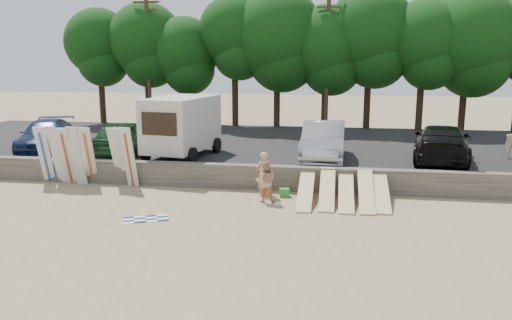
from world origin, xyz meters
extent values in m
plane|color=tan|center=(0.00, 0.00, 0.00)|extent=(120.00, 120.00, 0.00)
cube|color=#6B6356|center=(0.00, 3.00, 0.50)|extent=(44.00, 0.50, 1.00)
cube|color=#282828|center=(0.00, 10.50, 0.35)|extent=(44.00, 14.50, 0.70)
cylinder|color=#382616|center=(-14.28, 17.60, 2.66)|extent=(0.44, 0.44, 3.92)
sphere|color=#174E16|center=(-14.28, 17.60, 6.48)|extent=(4.82, 4.82, 4.82)
cylinder|color=#382616|center=(-10.73, 17.60, 2.70)|extent=(0.44, 0.44, 4.00)
sphere|color=#174E16|center=(-10.73, 17.60, 6.61)|extent=(5.25, 5.25, 5.25)
cylinder|color=#382616|center=(-7.97, 17.60, 2.43)|extent=(0.44, 0.44, 3.46)
sphere|color=#174E16|center=(-7.97, 17.60, 5.81)|extent=(4.84, 4.84, 4.84)
cylinder|color=#382616|center=(-4.32, 17.40, 2.89)|extent=(0.44, 0.44, 4.37)
sphere|color=#174E16|center=(-4.32, 17.40, 7.16)|extent=(4.87, 4.87, 4.87)
cylinder|color=#382616|center=(-1.41, 17.60, 2.78)|extent=(0.44, 0.44, 4.15)
sphere|color=#174E16|center=(-1.41, 17.60, 6.84)|extent=(6.33, 6.33, 6.33)
cylinder|color=#382616|center=(1.86, 17.57, 2.54)|extent=(0.44, 0.44, 3.69)
sphere|color=#174E16|center=(1.86, 17.57, 6.15)|extent=(5.42, 5.42, 5.42)
cylinder|color=#382616|center=(4.69, 17.60, 2.83)|extent=(0.44, 0.44, 4.27)
sphere|color=#174E16|center=(4.69, 17.60, 7.00)|extent=(5.87, 5.87, 5.87)
cylinder|color=#382616|center=(8.02, 17.07, 2.68)|extent=(0.44, 0.44, 3.95)
sphere|color=#174E16|center=(8.02, 17.07, 6.54)|extent=(4.98, 4.98, 4.98)
cylinder|color=#382616|center=(10.81, 17.60, 2.67)|extent=(0.44, 0.44, 3.94)
sphere|color=#174E16|center=(10.81, 17.60, 6.52)|extent=(6.24, 6.24, 6.24)
cylinder|color=#473321|center=(-10.00, 16.00, 5.20)|extent=(0.26, 0.26, 9.00)
cube|color=#473321|center=(-10.00, 16.00, 9.00)|extent=(1.80, 0.12, 0.12)
cube|color=#473321|center=(-10.00, 16.00, 8.50)|extent=(1.50, 0.10, 0.10)
cylinder|color=#473321|center=(2.00, 16.00, 5.20)|extent=(0.26, 0.26, 9.00)
cube|color=#473321|center=(2.00, 16.00, 8.50)|extent=(1.50, 0.10, 0.10)
cube|color=beige|center=(-4.54, 5.86, 2.31)|extent=(2.84, 4.72, 2.44)
cube|color=black|center=(-4.86, 3.64, 2.53)|extent=(1.66, 0.29, 1.00)
cylinder|color=black|center=(-5.90, 4.60, 1.07)|extent=(0.33, 0.76, 0.73)
cylinder|color=black|center=(-3.59, 4.26, 1.07)|extent=(0.33, 0.76, 0.73)
cylinder|color=black|center=(-5.48, 7.46, 1.07)|extent=(0.33, 0.76, 0.73)
cylinder|color=black|center=(-3.17, 7.12, 1.07)|extent=(0.33, 0.76, 0.73)
imported|color=#121C40|center=(-11.78, 6.19, 1.47)|extent=(3.75, 5.74, 1.54)
imported|color=#14391C|center=(-7.38, 5.77, 1.55)|extent=(2.22, 5.08, 1.71)
imported|color=gray|center=(2.13, 6.01, 1.58)|extent=(1.95, 5.38, 1.76)
imported|color=black|center=(7.42, 6.57, 1.54)|extent=(3.30, 6.08, 1.67)
cube|color=silver|center=(-9.60, 2.46, 1.26)|extent=(0.59, 0.84, 2.51)
cube|color=silver|center=(-9.04, 2.48, 1.27)|extent=(0.61, 0.74, 2.54)
cube|color=silver|center=(-8.55, 2.39, 1.25)|extent=(0.58, 0.87, 2.50)
cube|color=silver|center=(-8.07, 2.37, 1.27)|extent=(0.54, 0.66, 2.55)
cube|color=silver|center=(-7.63, 2.53, 1.26)|extent=(0.58, 0.82, 2.52)
cube|color=silver|center=(-6.37, 2.63, 1.26)|extent=(0.57, 0.83, 2.51)
cube|color=silver|center=(-5.99, 2.61, 1.26)|extent=(0.56, 0.81, 2.52)
cube|color=silver|center=(-5.75, 2.39, 1.28)|extent=(0.57, 0.64, 2.56)
cube|color=beige|center=(1.63, 1.36, 0.43)|extent=(0.56, 2.91, 0.87)
cube|color=beige|center=(2.42, 1.50, 0.51)|extent=(0.56, 2.87, 1.02)
cube|color=beige|center=(3.12, 1.42, 0.43)|extent=(0.56, 2.91, 0.87)
cube|color=beige|center=(3.85, 1.43, 0.51)|extent=(0.56, 2.86, 1.03)
cube|color=beige|center=(4.39, 1.59, 0.48)|extent=(0.56, 2.89, 0.95)
imported|color=tan|center=(-0.09, 2.09, 0.86)|extent=(0.75, 0.71, 1.73)
imported|color=tan|center=(0.13, 1.15, 0.79)|extent=(0.82, 0.67, 1.58)
cube|color=green|center=(0.76, 1.99, 0.16)|extent=(0.43, 0.36, 0.32)
cube|color=orange|center=(0.04, 1.98, 0.11)|extent=(0.35, 0.31, 0.22)
plane|color=white|center=(-3.54, -1.57, 0.01)|extent=(1.97, 1.97, 0.00)
camera|label=1|loc=(2.67, -16.77, 5.25)|focal=35.00mm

